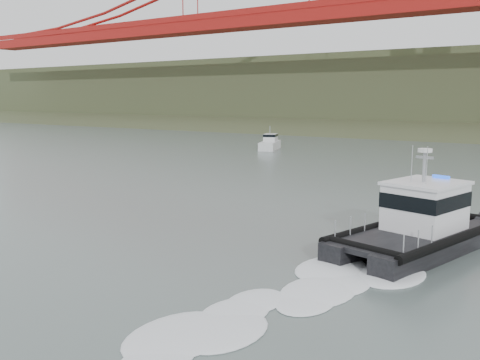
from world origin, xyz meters
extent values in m
plane|color=#495753|center=(0.00, 0.00, 0.00)|extent=(400.00, 400.00, 0.00)
cube|color=black|center=(8.63, 7.37, 0.39)|extent=(3.50, 10.21, 1.11)
cube|color=black|center=(11.07, 6.80, 0.39)|extent=(3.50, 10.21, 1.11)
cube|color=black|center=(9.74, 6.63, 0.83)|extent=(5.62, 9.43, 0.23)
cube|color=white|center=(9.95, 7.54, 2.01)|extent=(3.47, 3.89, 2.13)
cube|color=black|center=(9.95, 7.54, 2.40)|extent=(3.54, 3.95, 0.70)
cube|color=white|center=(9.95, 7.54, 3.15)|extent=(3.69, 4.11, 0.15)
cylinder|color=#94979C|center=(9.89, 7.27, 3.91)|extent=(0.15, 0.15, 1.67)
cylinder|color=white|center=(9.89, 7.27, 4.70)|extent=(0.65, 0.65, 0.17)
cube|color=silver|center=(-21.67, 45.47, 0.51)|extent=(4.04, 6.44, 1.22)
cube|color=silver|center=(-21.85, 45.95, 1.53)|extent=(2.38, 2.86, 1.22)
cube|color=black|center=(-21.85, 45.95, 1.94)|extent=(2.44, 2.92, 0.36)
cylinder|color=#94979C|center=(-21.67, 45.47, 2.65)|extent=(0.08, 0.08, 1.22)
camera|label=1|loc=(16.72, -17.69, 7.09)|focal=40.00mm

